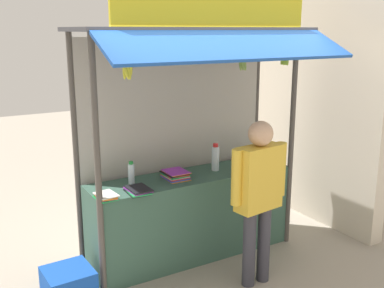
# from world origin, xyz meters

# --- Properties ---
(ground_plane) EXTENTS (20.00, 20.00, 0.00)m
(ground_plane) POSITION_xyz_m (0.00, 0.00, 0.00)
(ground_plane) COLOR #9E9384
(stall_counter) EXTENTS (2.28, 0.57, 0.93)m
(stall_counter) POSITION_xyz_m (0.00, 0.00, 0.46)
(stall_counter) COLOR #385B4C
(stall_counter) RESTS_ON ground
(stall_structure) EXTENTS (2.48, 1.39, 2.84)m
(stall_structure) POSITION_xyz_m (0.00, 0.08, 1.69)
(stall_structure) COLOR #4C4742
(stall_structure) RESTS_ON ground
(water_bottle_back_left) EXTENTS (0.08, 0.08, 0.27)m
(water_bottle_back_left) POSITION_xyz_m (1.00, 0.11, 1.06)
(water_bottle_back_left) COLOR silver
(water_bottle_back_left) RESTS_ON stall_counter
(water_bottle_front_left) EXTENTS (0.07, 0.07, 0.24)m
(water_bottle_front_left) POSITION_xyz_m (-0.67, 0.08, 1.04)
(water_bottle_front_left) COLOR silver
(water_bottle_front_left) RESTS_ON stall_counter
(water_bottle_left) EXTENTS (0.09, 0.09, 0.31)m
(water_bottle_left) POSITION_xyz_m (0.32, 0.03, 1.07)
(water_bottle_left) COLOR silver
(water_bottle_left) RESTS_ON stall_counter
(magazine_stack_far_left) EXTENTS (0.20, 0.26, 0.05)m
(magazine_stack_far_left) POSITION_xyz_m (-1.05, -0.20, 0.95)
(magazine_stack_far_left) COLOR green
(magazine_stack_far_left) RESTS_ON stall_counter
(magazine_stack_front_right) EXTENTS (0.22, 0.29, 0.05)m
(magazine_stack_front_right) POSITION_xyz_m (-0.73, -0.21, 0.95)
(magazine_stack_front_right) COLOR black
(magazine_stack_front_right) RESTS_ON stall_counter
(magazine_stack_mid_right) EXTENTS (0.26, 0.31, 0.05)m
(magazine_stack_mid_right) POSITION_xyz_m (0.72, -0.19, 0.96)
(magazine_stack_mid_right) COLOR red
(magazine_stack_mid_right) RESTS_ON stall_counter
(magazine_stack_far_right) EXTENTS (0.25, 0.29, 0.09)m
(magazine_stack_far_right) POSITION_xyz_m (-0.21, -0.01, 0.97)
(magazine_stack_far_right) COLOR orange
(magazine_stack_far_right) RESTS_ON stall_counter
(banana_bunch_inner_left) EXTENTS (0.11, 0.11, 0.26)m
(banana_bunch_inner_left) POSITION_xyz_m (0.90, -0.39, 2.18)
(banana_bunch_inner_left) COLOR #332D23
(banana_bunch_rightmost) EXTENTS (0.11, 0.11, 0.31)m
(banana_bunch_rightmost) POSITION_xyz_m (-0.87, -0.39, 2.13)
(banana_bunch_rightmost) COLOR #332D23
(banana_bunch_inner_right) EXTENTS (0.09, 0.10, 0.29)m
(banana_bunch_inner_right) POSITION_xyz_m (0.35, -0.39, 2.15)
(banana_bunch_inner_right) COLOR #332D23
(vendor_person) EXTENTS (0.62, 0.26, 1.65)m
(vendor_person) POSITION_xyz_m (0.24, -0.84, 0.99)
(vendor_person) COLOR #383842
(vendor_person) RESTS_ON ground
(plastic_crate) EXTENTS (0.45, 0.45, 0.30)m
(plastic_crate) POSITION_xyz_m (-1.45, -0.19, 0.15)
(plastic_crate) COLOR #194CB2
(plastic_crate) RESTS_ON ground
(neighbour_wall) EXTENTS (0.20, 2.40, 3.38)m
(neighbour_wall) POSITION_xyz_m (1.99, 0.30, 1.69)
(neighbour_wall) COLOR beige
(neighbour_wall) RESTS_ON ground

